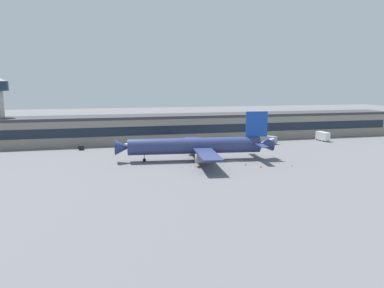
% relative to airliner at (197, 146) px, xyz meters
% --- Properties ---
extents(ground_plane, '(600.00, 600.00, 0.00)m').
position_rel_airliner_xyz_m(ground_plane, '(11.57, -5.19, -5.03)').
color(ground_plane, slate).
extents(terminal_building, '(203.25, 17.93, 11.96)m').
position_rel_airliner_xyz_m(terminal_building, '(11.57, 46.52, 0.97)').
color(terminal_building, gray).
rests_on(terminal_building, ground_plane).
extents(airliner, '(54.67, 46.71, 16.55)m').
position_rel_airliner_xyz_m(airliner, '(0.00, 0.00, 0.00)').
color(airliner, navy).
rests_on(airliner, ground_plane).
extents(catering_truck, '(3.21, 7.40, 4.15)m').
position_rel_airliner_xyz_m(catering_truck, '(67.45, 27.50, -2.74)').
color(catering_truck, white).
rests_on(catering_truck, ground_plane).
extents(follow_me_car, '(2.57, 4.64, 1.85)m').
position_rel_airliner_xyz_m(follow_me_car, '(-40.05, 31.63, -3.94)').
color(follow_me_car, black).
rests_on(follow_me_car, ground_plane).
extents(belt_loader, '(6.03, 5.84, 1.95)m').
position_rel_airliner_xyz_m(belt_loader, '(-19.87, 28.48, -3.88)').
color(belt_loader, white).
rests_on(belt_loader, ground_plane).
extents(fuel_truck, '(6.85, 8.60, 3.35)m').
position_rel_airliner_xyz_m(fuel_truck, '(39.30, 27.45, -3.15)').
color(fuel_truck, gray).
rests_on(fuel_truck, ground_plane).
extents(traffic_cone_0, '(0.55, 0.55, 0.69)m').
position_rel_airliner_xyz_m(traffic_cone_0, '(-0.19, -7.51, -4.69)').
color(traffic_cone_0, '#F2590C').
rests_on(traffic_cone_0, ground_plane).
extents(traffic_cone_1, '(0.58, 0.58, 0.73)m').
position_rel_airliner_xyz_m(traffic_cone_1, '(12.82, -12.05, -4.67)').
color(traffic_cone_1, '#F2590C').
rests_on(traffic_cone_1, ground_plane).
extents(traffic_cone_2, '(0.47, 0.47, 0.59)m').
position_rel_airliner_xyz_m(traffic_cone_2, '(26.42, -17.10, -4.74)').
color(traffic_cone_2, '#F2590C').
rests_on(traffic_cone_2, ground_plane).
extents(traffic_cone_3, '(0.59, 0.59, 0.74)m').
position_rel_airliner_xyz_m(traffic_cone_3, '(16.35, -15.95, -4.66)').
color(traffic_cone_3, '#F2590C').
rests_on(traffic_cone_3, ground_plane).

